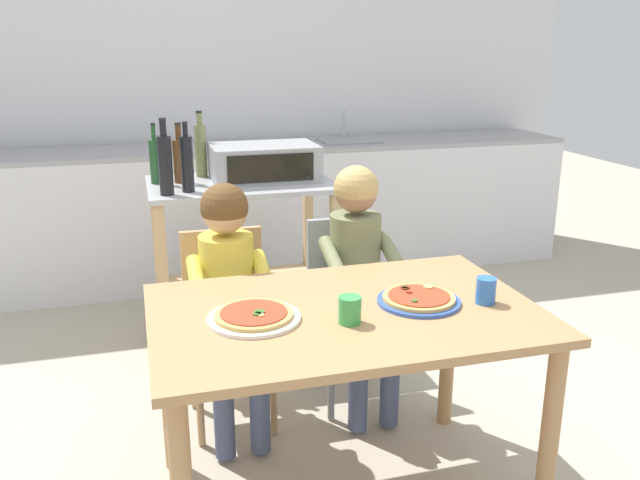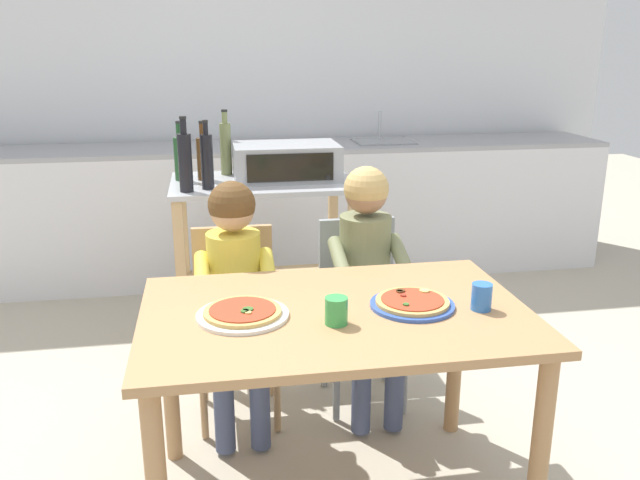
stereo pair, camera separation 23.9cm
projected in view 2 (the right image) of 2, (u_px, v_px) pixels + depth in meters
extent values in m
plane|color=#B7AD99|center=(293.00, 357.00, 3.43)|extent=(11.29, 11.29, 0.00)
cube|color=silver|center=(259.00, 75.00, 4.70)|extent=(5.24, 0.12, 2.70)
cube|color=silver|center=(267.00, 212.00, 4.57)|extent=(4.71, 0.60, 0.88)
cube|color=#9E9EA3|center=(265.00, 147.00, 4.44)|extent=(4.71, 0.60, 0.03)
cube|color=gray|center=(384.00, 142.00, 4.57)|extent=(0.40, 0.33, 0.02)
cylinder|color=#B7BABF|center=(380.00, 125.00, 4.66)|extent=(0.02, 0.02, 0.20)
cube|color=#B7BABF|center=(262.00, 183.00, 3.40)|extent=(0.93, 0.62, 0.02)
cube|color=tan|center=(265.00, 285.00, 3.56)|extent=(0.86, 0.57, 0.02)
cube|color=tan|center=(182.00, 287.00, 3.20)|extent=(0.05, 0.05, 0.87)
cube|color=tan|center=(353.00, 277.00, 3.34)|extent=(0.05, 0.05, 0.87)
cube|color=tan|center=(185.00, 253.00, 3.71)|extent=(0.05, 0.05, 0.87)
cube|color=tan|center=(333.00, 246.00, 3.85)|extent=(0.05, 0.05, 0.87)
cube|color=#999BA0|center=(286.00, 161.00, 3.41)|extent=(0.54, 0.35, 0.18)
cube|color=black|center=(290.00, 168.00, 3.24)|extent=(0.43, 0.01, 0.14)
cylinder|color=black|center=(328.00, 177.00, 3.29)|extent=(0.02, 0.01, 0.02)
cylinder|color=black|center=(207.00, 162.00, 3.16)|extent=(0.06, 0.06, 0.26)
cylinder|color=black|center=(205.00, 129.00, 3.11)|extent=(0.02, 0.02, 0.06)
cylinder|color=black|center=(205.00, 121.00, 3.10)|extent=(0.03, 0.03, 0.01)
cylinder|color=#1E4723|center=(180.00, 159.00, 3.37)|extent=(0.06, 0.06, 0.22)
cylinder|color=#1E4723|center=(178.00, 131.00, 3.33)|extent=(0.02, 0.02, 0.07)
cylinder|color=black|center=(177.00, 122.00, 3.31)|extent=(0.02, 0.02, 0.01)
cylinder|color=black|center=(185.00, 163.00, 3.10)|extent=(0.06, 0.06, 0.28)
cylinder|color=black|center=(183.00, 126.00, 3.05)|extent=(0.03, 0.03, 0.07)
cylinder|color=black|center=(183.00, 117.00, 3.04)|extent=(0.03, 0.03, 0.01)
cylinder|color=olive|center=(226.00, 149.00, 3.51)|extent=(0.06, 0.06, 0.27)
cylinder|color=olive|center=(224.00, 118.00, 3.46)|extent=(0.03, 0.03, 0.06)
cylinder|color=black|center=(224.00, 111.00, 3.45)|extent=(0.03, 0.03, 0.01)
cylinder|color=#4C2D14|center=(204.00, 159.00, 3.38)|extent=(0.07, 0.07, 0.22)
cylinder|color=#4C2D14|center=(202.00, 131.00, 3.34)|extent=(0.03, 0.03, 0.07)
cylinder|color=black|center=(202.00, 122.00, 3.32)|extent=(0.03, 0.03, 0.01)
cube|color=#AD7F51|center=(336.00, 314.00, 2.16)|extent=(1.27, 0.83, 0.03)
cylinder|color=#AD7F51|center=(540.00, 457.00, 2.02)|extent=(0.06, 0.06, 0.70)
cylinder|color=#AD7F51|center=(170.00, 377.00, 2.51)|extent=(0.06, 0.06, 0.70)
cylinder|color=#AD7F51|center=(455.00, 353.00, 2.69)|extent=(0.06, 0.06, 0.70)
cube|color=tan|center=(236.00, 324.00, 2.76)|extent=(0.36, 0.36, 0.04)
cube|color=tan|center=(233.00, 269.00, 2.86)|extent=(0.34, 0.03, 0.38)
cylinder|color=tan|center=(277.00, 385.00, 2.71)|extent=(0.03, 0.03, 0.42)
cylinder|color=tan|center=(203.00, 391.00, 2.66)|extent=(0.03, 0.03, 0.42)
cylinder|color=tan|center=(270.00, 352.00, 2.99)|extent=(0.03, 0.03, 0.42)
cylinder|color=tan|center=(203.00, 358.00, 2.94)|extent=(0.03, 0.03, 0.42)
cube|color=gray|center=(364.00, 311.00, 2.89)|extent=(0.36, 0.36, 0.04)
cube|color=gray|center=(356.00, 259.00, 2.99)|extent=(0.34, 0.03, 0.38)
cylinder|color=gray|center=(405.00, 369.00, 2.84)|extent=(0.03, 0.03, 0.42)
cylinder|color=gray|center=(337.00, 375.00, 2.79)|extent=(0.03, 0.03, 0.42)
cylinder|color=gray|center=(386.00, 340.00, 3.12)|extent=(0.03, 0.03, 0.42)
cylinder|color=gray|center=(324.00, 344.00, 3.07)|extent=(0.03, 0.03, 0.42)
cube|color=#424C6B|center=(255.00, 327.00, 2.63)|extent=(0.10, 0.30, 0.10)
cylinder|color=#424C6B|center=(260.00, 397.00, 2.58)|extent=(0.08, 0.08, 0.44)
cube|color=#424C6B|center=(220.00, 330.00, 2.61)|extent=(0.10, 0.30, 0.10)
cylinder|color=#424C6B|center=(224.00, 400.00, 2.55)|extent=(0.08, 0.08, 0.44)
cylinder|color=yellow|center=(268.00, 273.00, 2.62)|extent=(0.06, 0.26, 0.15)
cylinder|color=yellow|center=(202.00, 276.00, 2.57)|extent=(0.06, 0.26, 0.15)
cylinder|color=yellow|center=(234.00, 275.00, 2.70)|extent=(0.22, 0.22, 0.36)
sphere|color=tan|center=(232.00, 209.00, 2.62)|extent=(0.18, 0.18, 0.18)
sphere|color=brown|center=(232.00, 205.00, 2.62)|extent=(0.19, 0.19, 0.19)
cube|color=#424C6B|center=(388.00, 314.00, 2.76)|extent=(0.10, 0.30, 0.10)
cylinder|color=#424C6B|center=(395.00, 380.00, 2.71)|extent=(0.08, 0.08, 0.44)
cube|color=#424C6B|center=(355.00, 316.00, 2.74)|extent=(0.10, 0.30, 0.10)
cylinder|color=#424C6B|center=(361.00, 383.00, 2.68)|extent=(0.08, 0.08, 0.44)
cylinder|color=#7A7F56|center=(401.00, 257.00, 2.74)|extent=(0.06, 0.26, 0.15)
cylinder|color=#7A7F56|center=(340.00, 260.00, 2.70)|extent=(0.06, 0.26, 0.15)
cylinder|color=#7A7F56|center=(365.00, 260.00, 2.82)|extent=(0.22, 0.22, 0.39)
sphere|color=#A37556|center=(366.00, 193.00, 2.74)|extent=(0.18, 0.18, 0.18)
sphere|color=tan|center=(366.00, 189.00, 2.73)|extent=(0.19, 0.19, 0.19)
cylinder|color=white|center=(243.00, 315.00, 2.10)|extent=(0.30, 0.30, 0.01)
cylinder|color=tan|center=(243.00, 312.00, 2.09)|extent=(0.25, 0.25, 0.01)
cylinder|color=#B23D23|center=(242.00, 309.00, 2.09)|extent=(0.21, 0.21, 0.00)
cylinder|color=#DBC666|center=(248.00, 313.00, 2.06)|extent=(0.02, 0.02, 0.01)
cylinder|color=#386628|center=(248.00, 309.00, 2.08)|extent=(0.03, 0.03, 0.01)
cylinder|color=#386628|center=(245.00, 311.00, 2.07)|extent=(0.03, 0.03, 0.01)
cylinder|color=#3356B7|center=(412.00, 305.00, 2.18)|extent=(0.28, 0.28, 0.01)
cylinder|color=tan|center=(412.00, 302.00, 2.17)|extent=(0.24, 0.24, 0.01)
cylinder|color=#B23D23|center=(412.00, 299.00, 2.17)|extent=(0.21, 0.21, 0.00)
cylinder|color=#563319|center=(400.00, 291.00, 2.24)|extent=(0.03, 0.03, 0.01)
cylinder|color=#563319|center=(400.00, 292.00, 2.23)|extent=(0.02, 0.02, 0.01)
cylinder|color=maroon|center=(403.00, 295.00, 2.20)|extent=(0.02, 0.02, 0.01)
cylinder|color=#DBC666|center=(425.00, 291.00, 2.24)|extent=(0.03, 0.03, 0.01)
cylinder|color=#386628|center=(406.00, 304.00, 2.12)|extent=(0.02, 0.02, 0.01)
cylinder|color=green|center=(336.00, 311.00, 2.03)|extent=(0.07, 0.07, 0.09)
cylinder|color=blue|center=(482.00, 297.00, 2.14)|extent=(0.07, 0.07, 0.09)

